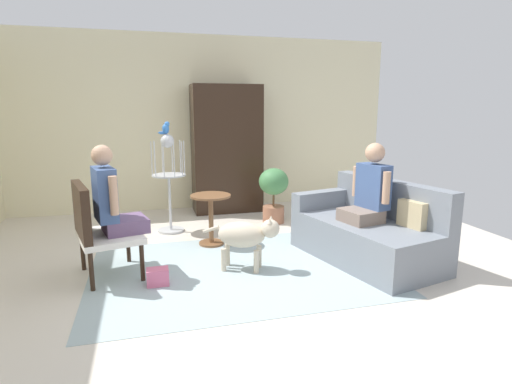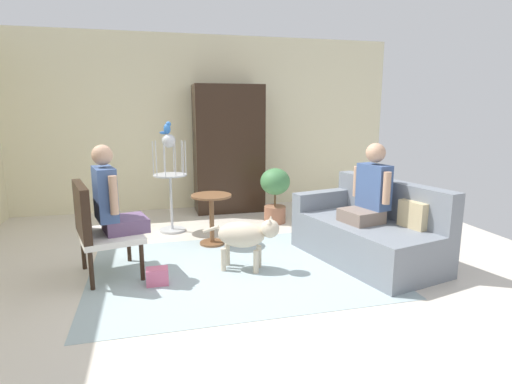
{
  "view_description": "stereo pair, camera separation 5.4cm",
  "coord_description": "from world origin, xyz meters",
  "px_view_note": "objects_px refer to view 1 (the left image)",
  "views": [
    {
      "loc": [
        -0.89,
        -4.0,
        1.67
      ],
      "look_at": [
        0.22,
        0.16,
        0.81
      ],
      "focal_mm": 29.09,
      "sensor_mm": 36.0,
      "label": 1
    },
    {
      "loc": [
        -0.84,
        -4.01,
        1.67
      ],
      "look_at": [
        0.22,
        0.16,
        0.81
      ],
      "focal_mm": 29.09,
      "sensor_mm": 36.0,
      "label": 2
    }
  ],
  "objects_px": {
    "person_on_couch": "(370,190)",
    "parrot": "(166,128)",
    "armoire_cabinet": "(227,149)",
    "dog": "(246,235)",
    "handbag": "(158,277)",
    "round_end_table": "(211,213)",
    "armchair": "(96,225)",
    "couch": "(368,232)",
    "potted_plant": "(274,190)",
    "bird_cage_stand": "(169,178)",
    "person_on_armchair": "(111,200)"
  },
  "relations": [
    {
      "from": "person_on_armchair",
      "to": "parrot",
      "type": "relative_size",
      "value": 5.23
    },
    {
      "from": "parrot",
      "to": "potted_plant",
      "type": "bearing_deg",
      "value": 2.8
    },
    {
      "from": "armchair",
      "to": "potted_plant",
      "type": "xyz_separation_m",
      "value": [
        2.31,
        1.52,
        -0.06
      ]
    },
    {
      "from": "bird_cage_stand",
      "to": "armoire_cabinet",
      "type": "xyz_separation_m",
      "value": [
        0.99,
        1.0,
        0.27
      ]
    },
    {
      "from": "armchair",
      "to": "potted_plant",
      "type": "bearing_deg",
      "value": 33.36
    },
    {
      "from": "bird_cage_stand",
      "to": "armoire_cabinet",
      "type": "distance_m",
      "value": 1.44
    },
    {
      "from": "person_on_couch",
      "to": "armoire_cabinet",
      "type": "relative_size",
      "value": 0.42
    },
    {
      "from": "couch",
      "to": "armchair",
      "type": "distance_m",
      "value": 2.91
    },
    {
      "from": "round_end_table",
      "to": "handbag",
      "type": "bearing_deg",
      "value": -122.58
    },
    {
      "from": "potted_plant",
      "to": "handbag",
      "type": "relative_size",
      "value": 3.92
    },
    {
      "from": "armoire_cabinet",
      "to": "armchair",
      "type": "bearing_deg",
      "value": -126.2
    },
    {
      "from": "person_on_couch",
      "to": "armchair",
      "type": "bearing_deg",
      "value": 175.33
    },
    {
      "from": "parrot",
      "to": "armoire_cabinet",
      "type": "height_order",
      "value": "armoire_cabinet"
    },
    {
      "from": "person_on_couch",
      "to": "armoire_cabinet",
      "type": "distance_m",
      "value": 2.9
    },
    {
      "from": "bird_cage_stand",
      "to": "handbag",
      "type": "distance_m",
      "value": 1.93
    },
    {
      "from": "bird_cage_stand",
      "to": "parrot",
      "type": "relative_size",
      "value": 7.89
    },
    {
      "from": "bird_cage_stand",
      "to": "potted_plant",
      "type": "distance_m",
      "value": 1.54
    },
    {
      "from": "round_end_table",
      "to": "handbag",
      "type": "distance_m",
      "value": 1.33
    },
    {
      "from": "person_on_armchair",
      "to": "handbag",
      "type": "relative_size",
      "value": 4.26
    },
    {
      "from": "round_end_table",
      "to": "potted_plant",
      "type": "distance_m",
      "value": 1.32
    },
    {
      "from": "armoire_cabinet",
      "to": "dog",
      "type": "bearing_deg",
      "value": -96.87
    },
    {
      "from": "person_on_couch",
      "to": "parrot",
      "type": "relative_size",
      "value": 5.05
    },
    {
      "from": "dog",
      "to": "handbag",
      "type": "relative_size",
      "value": 3.64
    },
    {
      "from": "person_on_couch",
      "to": "parrot",
      "type": "height_order",
      "value": "parrot"
    },
    {
      "from": "round_end_table",
      "to": "dog",
      "type": "bearing_deg",
      "value": -76.46
    },
    {
      "from": "dog",
      "to": "person_on_couch",
      "type": "bearing_deg",
      "value": -2.39
    },
    {
      "from": "armchair",
      "to": "parrot",
      "type": "height_order",
      "value": "parrot"
    },
    {
      "from": "dog",
      "to": "parrot",
      "type": "bearing_deg",
      "value": 113.04
    },
    {
      "from": "armoire_cabinet",
      "to": "potted_plant",
      "type": "bearing_deg",
      "value": -60.8
    },
    {
      "from": "parrot",
      "to": "armoire_cabinet",
      "type": "distance_m",
      "value": 1.48
    },
    {
      "from": "bird_cage_stand",
      "to": "dog",
      "type": "bearing_deg",
      "value": -67.37
    },
    {
      "from": "parrot",
      "to": "potted_plant",
      "type": "height_order",
      "value": "parrot"
    },
    {
      "from": "couch",
      "to": "potted_plant",
      "type": "bearing_deg",
      "value": 108.5
    },
    {
      "from": "couch",
      "to": "parrot",
      "type": "height_order",
      "value": "parrot"
    },
    {
      "from": "round_end_table",
      "to": "potted_plant",
      "type": "height_order",
      "value": "potted_plant"
    },
    {
      "from": "couch",
      "to": "person_on_couch",
      "type": "bearing_deg",
      "value": -131.86
    },
    {
      "from": "person_on_couch",
      "to": "handbag",
      "type": "distance_m",
      "value": 2.41
    },
    {
      "from": "person_on_armchair",
      "to": "dog",
      "type": "relative_size",
      "value": 1.17
    },
    {
      "from": "armchair",
      "to": "armoire_cabinet",
      "type": "distance_m",
      "value": 3.08
    },
    {
      "from": "person_on_couch",
      "to": "parrot",
      "type": "xyz_separation_m",
      "value": [
        -2.07,
        1.68,
        0.62
      ]
    },
    {
      "from": "person_on_couch",
      "to": "handbag",
      "type": "bearing_deg",
      "value": -177.35
    },
    {
      "from": "armchair",
      "to": "person_on_couch",
      "type": "height_order",
      "value": "person_on_couch"
    },
    {
      "from": "bird_cage_stand",
      "to": "potted_plant",
      "type": "relative_size",
      "value": 1.64
    },
    {
      "from": "armoire_cabinet",
      "to": "handbag",
      "type": "xyz_separation_m",
      "value": [
        -1.23,
        -2.79,
        -0.94
      ]
    },
    {
      "from": "person_on_couch",
      "to": "potted_plant",
      "type": "height_order",
      "value": "person_on_couch"
    },
    {
      "from": "potted_plant",
      "to": "couch",
      "type": "bearing_deg",
      "value": -71.5
    },
    {
      "from": "person_on_couch",
      "to": "dog",
      "type": "distance_m",
      "value": 1.45
    },
    {
      "from": "parrot",
      "to": "handbag",
      "type": "relative_size",
      "value": 0.81
    },
    {
      "from": "couch",
      "to": "potted_plant",
      "type": "distance_m",
      "value": 1.83
    },
    {
      "from": "person_on_armchair",
      "to": "potted_plant",
      "type": "relative_size",
      "value": 1.09
    }
  ]
}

